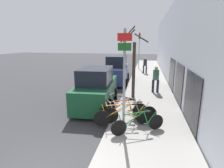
{
  "coord_description": "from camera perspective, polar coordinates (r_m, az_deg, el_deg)",
  "views": [
    {
      "loc": [
        2.43,
        -3.28,
        3.44
      ],
      "look_at": [
        0.63,
        5.72,
        1.25
      ],
      "focal_mm": 28.0,
      "sensor_mm": 36.0,
      "label": 1
    }
  ],
  "objects": [
    {
      "name": "parked_car_1",
      "position": [
        15.13,
        1.67,
        4.39
      ],
      "size": [
        2.09,
        4.65,
        2.34
      ],
      "rotation": [
        0.0,
        0.0,
        0.05
      ],
      "color": "navy",
      "rests_on": "ground"
    },
    {
      "name": "sidewalk_curb",
      "position": [
        17.6,
        11.64,
        2.15
      ],
      "size": [
        3.2,
        32.0,
        0.15
      ],
      "color": "gray",
      "rests_on": "ground"
    },
    {
      "name": "bicycle_1",
      "position": [
        7.15,
        3.76,
        -10.44
      ],
      "size": [
        2.31,
        0.76,
        0.94
      ],
      "rotation": [
        0.0,
        0.0,
        1.85
      ],
      "color": "black",
      "rests_on": "sidewalk_curb"
    },
    {
      "name": "pedestrian_far",
      "position": [
        19.25,
        10.77,
        6.37
      ],
      "size": [
        0.45,
        0.38,
        1.73
      ],
      "rotation": [
        0.0,
        0.0,
        0.1
      ],
      "color": "#1E2338",
      "rests_on": "sidewalk_curb"
    },
    {
      "name": "bicycle_0",
      "position": [
        6.71,
        8.53,
        -12.62
      ],
      "size": [
        1.87,
        1.08,
        0.83
      ],
      "rotation": [
        0.0,
        0.0,
        2.09
      ],
      "color": "black",
      "rests_on": "sidewalk_curb"
    },
    {
      "name": "street_tree",
      "position": [
        10.48,
        7.04,
        5.79
      ],
      "size": [
        1.62,
        0.47,
        4.21
      ],
      "color": "#3D2D23",
      "rests_on": "sidewalk_curb"
    },
    {
      "name": "bicycle_2",
      "position": [
        7.44,
        5.8,
        -9.52
      ],
      "size": [
        2.22,
        0.76,
        0.94
      ],
      "rotation": [
        0.0,
        0.0,
        1.87
      ],
      "color": "black",
      "rests_on": "sidewalk_curb"
    },
    {
      "name": "ground_plane",
      "position": [
        15.08,
        1.72,
        0.25
      ],
      "size": [
        80.0,
        80.0,
        0.0
      ],
      "primitive_type": "plane",
      "color": "#333335"
    },
    {
      "name": "building_facade",
      "position": [
        17.31,
        18.07,
        12.1
      ],
      "size": [
        0.23,
        32.0,
        6.5
      ],
      "color": "#B2B7C1",
      "rests_on": "ground"
    },
    {
      "name": "signpost",
      "position": [
        6.07,
        4.01,
        1.65
      ],
      "size": [
        0.48,
        0.11,
        3.74
      ],
      "color": "#939399",
      "rests_on": "sidewalk_curb"
    },
    {
      "name": "parked_car_0",
      "position": [
        9.59,
        -5.05,
        -1.52
      ],
      "size": [
        2.15,
        4.54,
        2.14
      ],
      "rotation": [
        0.0,
        0.0,
        0.06
      ],
      "color": "#144728",
      "rests_on": "ground"
    },
    {
      "name": "traffic_light",
      "position": [
        22.73,
        8.9,
        12.27
      ],
      "size": [
        0.2,
        0.3,
        4.5
      ],
      "color": "#939399",
      "rests_on": "sidewalk_curb"
    },
    {
      "name": "bicycle_3",
      "position": [
        7.67,
        3.57,
        -8.8
      ],
      "size": [
        2.02,
        1.07,
        0.91
      ],
      "rotation": [
        0.0,
        0.0,
        2.05
      ],
      "color": "black",
      "rests_on": "sidewalk_curb"
    },
    {
      "name": "pedestrian_near",
      "position": [
        11.96,
        14.13,
        2.1
      ],
      "size": [
        0.46,
        0.39,
        1.77
      ],
      "rotation": [
        0.0,
        0.0,
        -0.02
      ],
      "color": "#1E2338",
      "rests_on": "sidewalk_curb"
    },
    {
      "name": "bicycle_4",
      "position": [
        8.0,
        3.67,
        -7.73
      ],
      "size": [
        2.11,
        1.12,
        0.95
      ],
      "rotation": [
        0.0,
        0.0,
        1.09
      ],
      "color": "black",
      "rests_on": "sidewalk_curb"
    }
  ]
}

